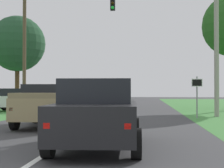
# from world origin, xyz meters

# --- Properties ---
(ground_plane) EXTENTS (120.00, 120.00, 0.00)m
(ground_plane) POSITION_xyz_m (0.00, 9.14, 0.00)
(ground_plane) COLOR #424244
(red_suv_near) EXTENTS (2.43, 4.81, 1.87)m
(red_suv_near) POSITION_xyz_m (1.17, 3.16, 0.99)
(red_suv_near) COLOR black
(red_suv_near) RESTS_ON ground_plane
(pickup_truck_lead) EXTENTS (2.33, 4.92, 1.83)m
(pickup_truck_lead) POSITION_xyz_m (-1.79, 8.33, 0.96)
(pickup_truck_lead) COLOR tan
(pickup_truck_lead) RESTS_ON ground_plane
(traffic_light) EXTENTS (6.85, 0.40, 8.49)m
(traffic_light) POSITION_xyz_m (-4.11, 16.35, 5.51)
(traffic_light) COLOR brown
(traffic_light) RESTS_ON ground_plane
(keep_moving_sign) EXTENTS (0.60, 0.09, 2.35)m
(keep_moving_sign) POSITION_xyz_m (5.35, 13.32, 1.51)
(keep_moving_sign) COLOR gray
(keep_moving_sign) RESTS_ON ground_plane
(crossing_suv_far) EXTENTS (4.83, 2.25, 1.69)m
(crossing_suv_far) POSITION_xyz_m (-6.81, 18.23, 0.90)
(crossing_suv_far) COLOR silver
(crossing_suv_far) RESTS_ON ground_plane
(utility_pole_right) EXTENTS (0.28, 0.28, 9.81)m
(utility_pole_right) POSITION_xyz_m (6.71, 14.66, 4.90)
(utility_pole_right) COLOR #9E998E
(utility_pole_right) RESTS_ON ground_plane
(extra_tree_1) EXTENTS (4.57, 4.57, 7.69)m
(extra_tree_1) POSITION_xyz_m (-8.04, 21.05, 5.38)
(extra_tree_1) COLOR #4C351E
(extra_tree_1) RESTS_ON ground_plane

